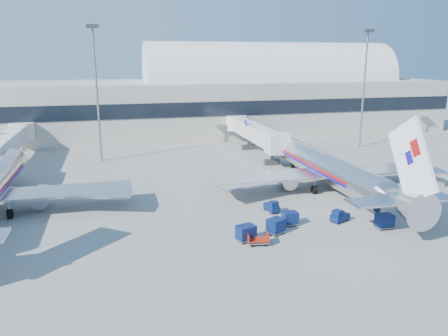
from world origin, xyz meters
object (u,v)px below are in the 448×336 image
object	(u,v)px
cart_train_b	(276,226)
tug_lead	(339,216)
cart_train_a	(290,218)
jetbridge_mid	(10,141)
barrier_far	(434,184)
airliner_main	(330,169)
cart_train_c	(246,233)
mast_east	(365,71)
cart_solo_near	(384,221)
tug_left	(272,207)
cart_solo_far	(425,208)
mast_west	(96,74)
ramp_worker	(427,217)
barrier_mid	(413,186)
cart_open_red	(258,241)
tug_right	(386,199)
barrier_near	(392,188)
jetbridge_near	(252,131)

from	to	relation	value
cart_train_b	tug_lead	bearing A→B (deg)	-19.73
cart_train_a	cart_train_b	world-z (taller)	cart_train_b
jetbridge_mid	barrier_far	xyz separation A→B (m)	(59.00, -28.81, -3.48)
airliner_main	tug_lead	xyz separation A→B (m)	(-4.44, -10.96, -2.28)
tug_lead	cart_train_c	world-z (taller)	cart_train_c
mast_east	cart_solo_near	xyz separation A→B (m)	(-20.82, -39.31, -13.96)
jetbridge_mid	tug_left	world-z (taller)	jetbridge_mid
tug_lead	mast_east	bearing A→B (deg)	31.87
cart_solo_far	tug_lead	bearing A→B (deg)	-150.53
mast_west	cart_train_a	xyz separation A→B (m)	(20.01, -35.97, -14.01)
tug_lead	cart_train_a	world-z (taller)	cart_train_a
mast_west	cart_train_c	bearing A→B (deg)	-69.90
tug_left	ramp_worker	size ratio (longest dim) A/B	1.14
airliner_main	barrier_mid	distance (m)	11.84
jetbridge_mid	cart_train_a	distance (m)	50.46
cart_open_red	ramp_worker	distance (m)	19.00
mast_west	tug_lead	bearing A→B (deg)	-54.96
airliner_main	cart_solo_near	bearing A→B (deg)	-93.41
barrier_far	cart_solo_far	distance (m)	12.66
tug_right	barrier_near	bearing A→B (deg)	53.52
cart_solo_far	barrier_near	bearing A→B (deg)	110.15
jetbridge_mid	tug_right	distance (m)	58.81
ramp_worker	jetbridge_near	bearing A→B (deg)	-27.88
cart_solo_far	cart_train_c	bearing A→B (deg)	-142.25
jetbridge_near	tug_left	xyz separation A→B (m)	(-8.05, -32.47, -3.30)
mast_west	cart_solo_far	distance (m)	53.47
cart_train_b	cart_train_c	world-z (taller)	cart_train_c
tug_right	ramp_worker	distance (m)	7.23
barrier_mid	tug_left	xyz separation A→B (m)	(-21.75, -3.66, 0.18)
mast_west	barrier_mid	size ratio (longest dim) A/B	7.53
ramp_worker	barrier_far	bearing A→B (deg)	-78.97
barrier_far	ramp_worker	world-z (taller)	ramp_worker
cart_train_c	airliner_main	bearing A→B (deg)	24.86
barrier_near	tug_lead	xyz separation A→B (m)	(-12.44, -8.46, 0.20)
tug_right	cart_train_a	xyz separation A→B (m)	(-13.98, -3.52, 0.10)
barrier_far	cart_train_a	world-z (taller)	cart_train_a
tug_lead	cart_train_c	size ratio (longest dim) A/B	1.16
cart_train_c	ramp_worker	distance (m)	19.91
jetbridge_mid	cart_train_a	size ratio (longest dim) A/B	16.37
jetbridge_mid	cart_solo_near	distance (m)	59.32
mast_east	cart_open_red	size ratio (longest dim) A/B	10.28
tug_right	cart_train_a	bearing A→B (deg)	-160.32
tug_right	cart_solo_near	size ratio (longest dim) A/B	1.33
barrier_mid	cart_train_a	bearing A→B (deg)	-159.47
mast_west	tug_lead	world-z (taller)	mast_west
jetbridge_near	tug_lead	size ratio (longest dim) A/B	11.25
mast_west	cart_open_red	bearing A→B (deg)	-69.27
tug_lead	tug_right	xyz separation A→B (m)	(8.42, 4.00, 0.02)
cart_train_a	cart_open_red	world-z (taller)	cart_train_a
tug_lead	airliner_main	bearing A→B (deg)	43.67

